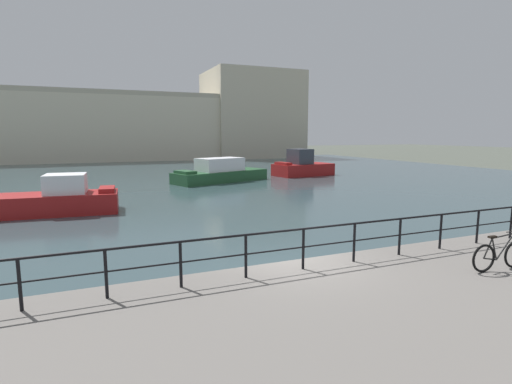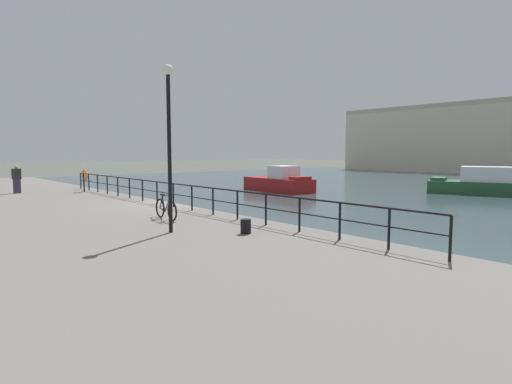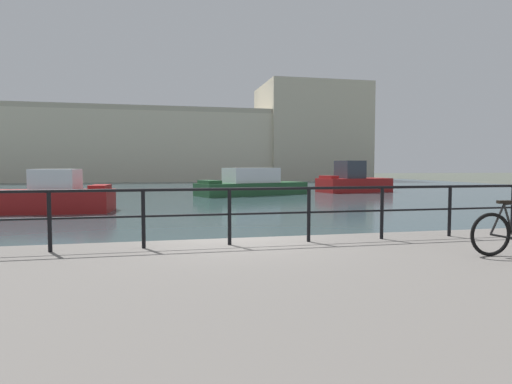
{
  "view_description": "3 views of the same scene",
  "coord_description": "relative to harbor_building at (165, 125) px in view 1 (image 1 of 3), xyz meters",
  "views": [
    {
      "loc": [
        -5.09,
        -9.24,
        4.15
      ],
      "look_at": [
        1.05,
        5.42,
        1.82
      ],
      "focal_mm": 27.75,
      "sensor_mm": 36.0,
      "label": 1
    },
    {
      "loc": [
        18.12,
        -10.17,
        3.21
      ],
      "look_at": [
        0.86,
        4.54,
        1.05
      ],
      "focal_mm": 29.64,
      "sensor_mm": 36.0,
      "label": 2
    },
    {
      "loc": [
        -1.5,
        -8.74,
        2.21
      ],
      "look_at": [
        1.35,
        4.08,
        1.43
      ],
      "focal_mm": 30.46,
      "sensor_mm": 36.0,
      "label": 3
    }
  ],
  "objects": [
    {
      "name": "moored_red_daysailer",
      "position": [
        7.75,
        -33.42,
        -4.88
      ],
      "size": [
        6.38,
        3.81,
        2.68
      ],
      "rotation": [
        0.0,
        0.0,
        3.31
      ],
      "color": "maroon",
      "rests_on": "water_basin"
    },
    {
      "name": "moored_blue_motorboat",
      "position": [
        -1.54,
        -35.27,
        -4.98
      ],
      "size": [
        9.17,
        5.61,
        2.09
      ],
      "rotation": [
        0.0,
        0.0,
        3.5
      ],
      "color": "#23512D",
      "rests_on": "water_basin"
    },
    {
      "name": "harbor_building",
      "position": [
        0.0,
        0.0,
        0.0
      ],
      "size": [
        61.56,
        13.31,
        15.26
      ],
      "color": "beige",
      "rests_on": "ground_plane"
    },
    {
      "name": "parked_bicycle",
      "position": [
        -2.64,
        -61.98,
        -4.67
      ],
      "size": [
        1.77,
        0.19,
        0.98
      ],
      "rotation": [
        0.0,
        0.0,
        -0.07
      ],
      "color": "black",
      "rests_on": "quay_promenade"
    },
    {
      "name": "quay_railing",
      "position": [
        -5.61,
        -60.0,
        -4.32
      ],
      "size": [
        25.08,
        0.07,
        1.08
      ],
      "color": "black",
      "rests_on": "quay_promenade"
    },
    {
      "name": "moored_cabin_cruiser",
      "position": [
        -13.85,
        -45.57,
        -5.05
      ],
      "size": [
        6.72,
        2.94,
        2.08
      ],
      "rotation": [
        0.0,
        0.0,
        -0.08
      ],
      "color": "maroon",
      "rests_on": "water_basin"
    },
    {
      "name": "water_basin",
      "position": [
        -6.94,
        -29.05,
        -5.79
      ],
      "size": [
        80.0,
        60.0,
        0.01
      ],
      "primitive_type": "cube",
      "color": "#33474C",
      "rests_on": "ground_plane"
    },
    {
      "name": "ground_plane",
      "position": [
        -6.94,
        -59.25,
        -5.79
      ],
      "size": [
        240.0,
        240.0,
        0.0
      ],
      "primitive_type": "plane",
      "color": "#4C5147"
    }
  ]
}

